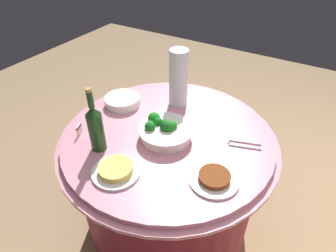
{
  "coord_description": "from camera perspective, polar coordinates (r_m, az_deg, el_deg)",
  "views": [
    {
      "loc": [
        1.0,
        0.59,
        1.68
      ],
      "look_at": [
        0.0,
        0.0,
        0.79
      ],
      "focal_mm": 30.44,
      "sensor_mm": 36.0,
      "label": 1
    }
  ],
  "objects": [
    {
      "name": "buffet_table",
      "position": [
        1.75,
        -0.0,
        -10.82
      ],
      "size": [
        1.16,
        1.16,
        0.74
      ],
      "color": "maroon",
      "rests_on": "ground_plane"
    },
    {
      "name": "ground_plane",
      "position": [
        2.05,
        -0.0,
        -17.81
      ],
      "size": [
        6.0,
        6.0,
        0.0
      ],
      "primitive_type": "plane",
      "color": "#9E7F5B"
    },
    {
      "name": "food_plate_stir_fry",
      "position": [
        1.27,
        9.21,
        -10.26
      ],
      "size": [
        0.22,
        0.22,
        0.04
      ],
      "color": "white",
      "rests_on": "buffet_table"
    },
    {
      "name": "broccoli_bowl",
      "position": [
        1.45,
        -0.67,
        -0.83
      ],
      "size": [
        0.28,
        0.28,
        0.11
      ],
      "color": "white",
      "rests_on": "buffet_table"
    },
    {
      "name": "label_placard_front",
      "position": [
        1.55,
        -17.36,
        -0.57
      ],
      "size": [
        0.05,
        0.03,
        0.05
      ],
      "color": "white",
      "rests_on": "buffet_table"
    },
    {
      "name": "plate_stack",
      "position": [
        1.73,
        -9.11,
        5.02
      ],
      "size": [
        0.21,
        0.21,
        0.05
      ],
      "color": "white",
      "rests_on": "buffet_table"
    },
    {
      "name": "serving_tongs",
      "position": [
        1.47,
        14.85,
        -3.61
      ],
      "size": [
        0.09,
        0.17,
        0.01
      ],
      "color": "silver",
      "rests_on": "buffet_table"
    },
    {
      "name": "food_plate_noodles",
      "position": [
        1.3,
        -10.39,
        -8.66
      ],
      "size": [
        0.22,
        0.22,
        0.04
      ],
      "color": "white",
      "rests_on": "buffet_table"
    },
    {
      "name": "wine_bottle",
      "position": [
        1.37,
        -14.29,
        -0.21
      ],
      "size": [
        0.07,
        0.07,
        0.34
      ],
      "color": "#173C17",
      "rests_on": "buffet_table"
    },
    {
      "name": "decorative_fruit_vase",
      "position": [
        1.66,
        2.1,
        9.03
      ],
      "size": [
        0.11,
        0.11,
        0.34
      ],
      "color": "silver",
      "rests_on": "buffet_table"
    }
  ]
}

